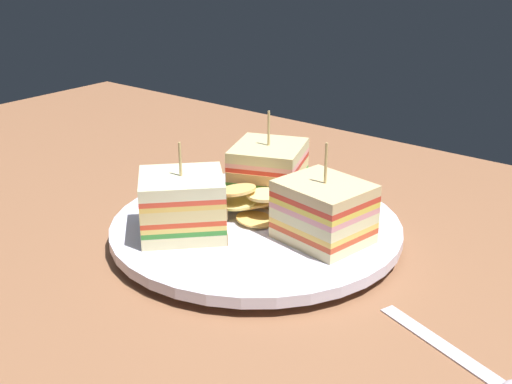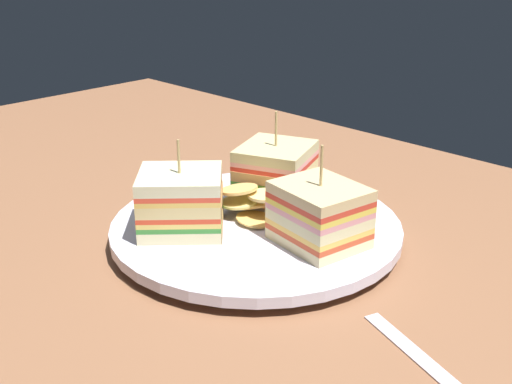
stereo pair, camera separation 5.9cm
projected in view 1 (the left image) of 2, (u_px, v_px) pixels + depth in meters
ground_plane at (256, 248)px, 60.98cm from camera, size 129.30×71.24×1.80cm
plate at (256, 229)px, 60.24cm from camera, size 26.74×26.74×1.79cm
sandwich_wedge_0 at (268, 171)px, 65.18cm from camera, size 8.86×9.21×8.76cm
sandwich_wedge_1 at (183, 205)px, 56.89cm from camera, size 9.67×9.70×8.43cm
sandwich_wedge_2 at (323, 212)px, 55.68cm from camera, size 8.19×7.23×8.81cm
chip_pile at (249, 200)px, 60.91cm from camera, size 7.65×7.58×3.32cm
spoon at (507, 384)px, 40.71cm from camera, size 14.48×6.86×1.00cm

